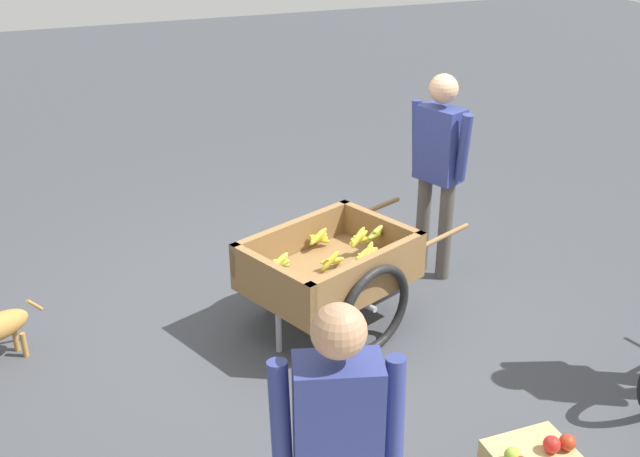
% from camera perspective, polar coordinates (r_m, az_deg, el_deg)
% --- Properties ---
extents(ground_plane, '(24.00, 24.00, 0.00)m').
position_cam_1_polar(ground_plane, '(5.62, -0.43, -6.82)').
color(ground_plane, '#3D3F44').
extents(fruit_cart, '(1.82, 1.34, 0.70)m').
position_cam_1_polar(fruit_cart, '(5.36, 0.77, -3.16)').
color(fruit_cart, olive).
rests_on(fruit_cart, ground).
extents(vendor_person, '(0.32, 0.54, 1.62)m').
position_cam_1_polar(vendor_person, '(5.93, 8.74, 5.09)').
color(vendor_person, '#4C4742').
rests_on(vendor_person, ground).
extents(bystander_person, '(0.50, 0.28, 1.57)m').
position_cam_1_polar(bystander_person, '(3.14, 1.29, -15.70)').
color(bystander_person, '#4C4742').
rests_on(bystander_person, ground).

